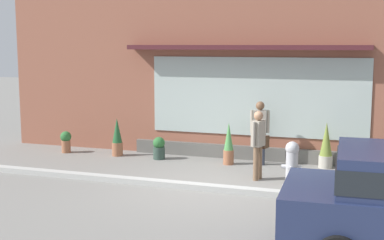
# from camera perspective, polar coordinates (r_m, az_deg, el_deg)

# --- Properties ---
(ground_plane) EXTENTS (60.00, 60.00, 0.00)m
(ground_plane) POSITION_cam_1_polar(r_m,az_deg,el_deg) (11.25, 2.05, -7.35)
(ground_plane) COLOR gray
(curb_strip) EXTENTS (14.00, 0.24, 0.12)m
(curb_strip) POSITION_cam_1_polar(r_m,az_deg,el_deg) (11.05, 1.75, -7.32)
(curb_strip) COLOR #B2B2AD
(curb_strip) RESTS_ON ground_plane
(storefront) EXTENTS (14.00, 0.81, 4.60)m
(storefront) POSITION_cam_1_polar(r_m,az_deg,el_deg) (13.94, 5.90, 5.09)
(storefront) COLOR #935642
(storefront) RESTS_ON ground_plane
(fire_hydrant) EXTENTS (0.43, 0.41, 1.00)m
(fire_hydrant) POSITION_cam_1_polar(r_m,az_deg,el_deg) (11.31, 10.78, -4.76)
(fire_hydrant) COLOR #B2B2B7
(fire_hydrant) RESTS_ON ground_plane
(pedestrian_with_handbag) EXTENTS (0.33, 0.65, 1.55)m
(pedestrian_with_handbag) POSITION_cam_1_polar(r_m,az_deg,el_deg) (11.81, 7.24, -2.19)
(pedestrian_with_handbag) COLOR brown
(pedestrian_with_handbag) RESTS_ON ground_plane
(pedestrian_passerby) EXTENTS (0.47, 0.26, 1.61)m
(pedestrian_passerby) POSITION_cam_1_polar(r_m,az_deg,el_deg) (13.23, 7.36, -0.88)
(pedestrian_passerby) COLOR #333847
(pedestrian_passerby) RESTS_ON ground_plane
(potted_plant_corner_tall) EXTENTS (0.31, 0.31, 0.61)m
(potted_plant_corner_tall) POSITION_cam_1_polar(r_m,az_deg,el_deg) (15.15, -13.52, -2.19)
(potted_plant_corner_tall) COLOR #9E6042
(potted_plant_corner_tall) RESTS_ON ground_plane
(potted_plant_low_front) EXTENTS (0.34, 0.34, 1.13)m
(potted_plant_low_front) POSITION_cam_1_polar(r_m,az_deg,el_deg) (13.31, 14.33, -2.77)
(potted_plant_low_front) COLOR #B7B2A3
(potted_plant_low_front) RESTS_ON ground_plane
(potted_plant_window_right) EXTENTS (0.50, 0.50, 0.79)m
(potted_plant_window_right) POSITION_cam_1_polar(r_m,az_deg,el_deg) (13.07, 20.09, -3.96)
(potted_plant_window_right) COLOR #B7B2A3
(potted_plant_window_right) RESTS_ON ground_plane
(potted_plant_window_center) EXTENTS (0.32, 0.32, 0.59)m
(potted_plant_window_center) POSITION_cam_1_polar(r_m,az_deg,el_deg) (13.94, -3.60, -3.03)
(potted_plant_window_center) COLOR #33473D
(potted_plant_window_center) RESTS_ON ground_plane
(potted_plant_trailing_edge) EXTENTS (0.29, 0.29, 1.04)m
(potted_plant_trailing_edge) POSITION_cam_1_polar(r_m,az_deg,el_deg) (14.43, -8.11, -1.93)
(potted_plant_trailing_edge) COLOR #9E6042
(potted_plant_trailing_edge) RESTS_ON ground_plane
(potted_plant_by_entrance) EXTENTS (0.27, 0.27, 1.08)m
(potted_plant_by_entrance) POSITION_cam_1_polar(r_m,az_deg,el_deg) (13.30, 3.99, -2.66)
(potted_plant_by_entrance) COLOR #9E6042
(potted_plant_by_entrance) RESTS_ON ground_plane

